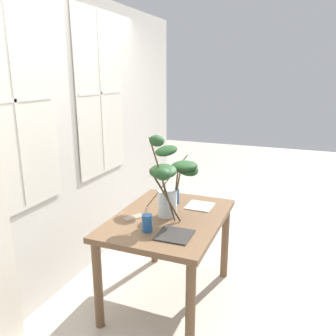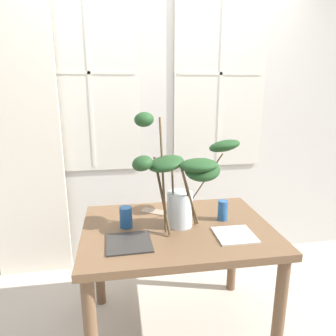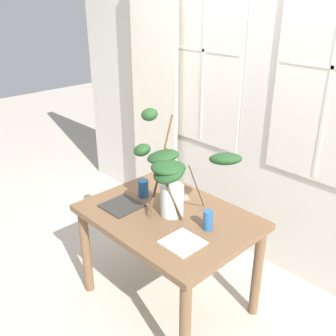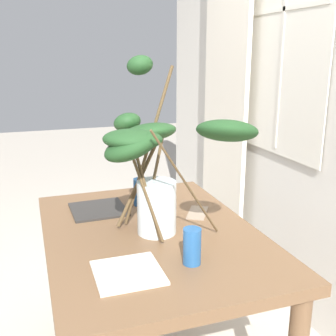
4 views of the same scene
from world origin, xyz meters
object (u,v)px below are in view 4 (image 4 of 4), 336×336
at_px(plate_square_right, 128,273).
at_px(plate_square_left, 98,209).
at_px(drinking_glass_blue_left, 141,192).
at_px(drinking_glass_blue_right, 192,246).
at_px(vase_with_branches, 153,158).
at_px(dining_table, 152,256).

bearing_deg(plate_square_right, plate_square_left, 179.36).
distance_m(drinking_glass_blue_left, drinking_glass_blue_right, 0.62).
height_order(vase_with_branches, plate_square_left, vase_with_branches).
xyz_separation_m(dining_table, drinking_glass_blue_left, (-0.32, 0.05, 0.18)).
xyz_separation_m(vase_with_branches, plate_square_left, (-0.36, -0.16, -0.32)).
bearing_deg(vase_with_branches, dining_table, 176.38).
relative_size(dining_table, vase_with_branches, 1.52).
xyz_separation_m(drinking_glass_blue_left, plate_square_right, (0.62, -0.22, -0.06)).
height_order(vase_with_branches, drinking_glass_blue_right, vase_with_branches).
bearing_deg(plate_square_right, vase_with_branches, 146.34).
height_order(vase_with_branches, plate_square_right, vase_with_branches).
relative_size(dining_table, plate_square_left, 4.70).
relative_size(plate_square_left, plate_square_right, 1.11).
height_order(dining_table, vase_with_branches, vase_with_branches).
distance_m(drinking_glass_blue_right, plate_square_right, 0.24).
height_order(drinking_glass_blue_right, plate_square_left, drinking_glass_blue_right).
height_order(drinking_glass_blue_right, plate_square_right, drinking_glass_blue_right).
bearing_deg(plate_square_right, dining_table, 150.45).
relative_size(vase_with_branches, plate_square_left, 3.09).
bearing_deg(vase_with_branches, drinking_glass_blue_left, 172.29).
bearing_deg(plate_square_left, plate_square_right, -0.64).
height_order(drinking_glass_blue_left, drinking_glass_blue_right, same).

